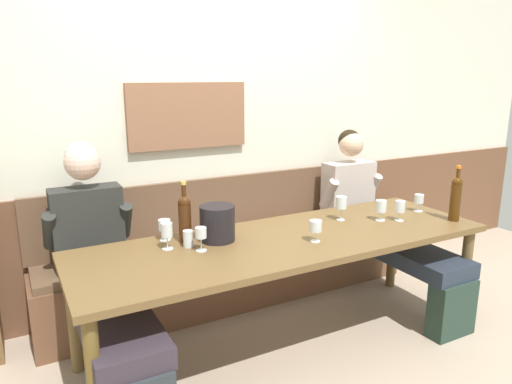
{
  "coord_description": "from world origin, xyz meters",
  "views": [
    {
      "loc": [
        -1.45,
        -2.19,
        1.69
      ],
      "look_at": [
        -0.04,
        0.44,
        0.95
      ],
      "focal_mm": 33.13,
      "sensor_mm": 36.0,
      "label": 1
    }
  ],
  "objects_px": {
    "wine_glass_mid_left": "(381,207)",
    "ice_bucket": "(217,223)",
    "wine_glass_right_end": "(400,208)",
    "wall_bench": "(237,265)",
    "wine_bottle_green_tall": "(185,217)",
    "water_tumbler_center": "(188,239)",
    "dining_table": "(287,249)",
    "person_center_right_seat": "(379,220)",
    "wine_bottle_clear_water": "(456,197)",
    "wine_glass_center_front": "(341,203)",
    "wine_glass_near_bucket": "(201,234)",
    "person_left_seat": "(101,267)",
    "wine_glass_left_end": "(419,200)",
    "wine_glass_by_bottle": "(167,231)",
    "wine_glass_center_rear": "(164,226)",
    "wine_glass_mid_right": "(316,227)"
  },
  "relations": [
    {
      "from": "wine_glass_near_bucket",
      "to": "person_center_right_seat",
      "type": "bearing_deg",
      "value": 9.8
    },
    {
      "from": "wine_glass_mid_left",
      "to": "wine_glass_center_rear",
      "type": "distance_m",
      "value": 1.44
    },
    {
      "from": "wine_glass_center_front",
      "to": "wine_bottle_clear_water",
      "type": "bearing_deg",
      "value": -28.7
    },
    {
      "from": "wine_glass_mid_left",
      "to": "wine_glass_right_end",
      "type": "bearing_deg",
      "value": -29.85
    },
    {
      "from": "wine_glass_right_end",
      "to": "wine_glass_left_end",
      "type": "distance_m",
      "value": 0.31
    },
    {
      "from": "dining_table",
      "to": "water_tumbler_center",
      "type": "xyz_separation_m",
      "value": [
        -0.59,
        0.14,
        0.12
      ]
    },
    {
      "from": "wine_glass_right_end",
      "to": "wine_glass_mid_right",
      "type": "bearing_deg",
      "value": -174.51
    },
    {
      "from": "wine_glass_left_end",
      "to": "water_tumbler_center",
      "type": "xyz_separation_m",
      "value": [
        -1.73,
        0.1,
        -0.04
      ]
    },
    {
      "from": "wall_bench",
      "to": "wine_glass_mid_right",
      "type": "xyz_separation_m",
      "value": [
        0.11,
        -0.85,
        0.54
      ]
    },
    {
      "from": "wine_glass_near_bucket",
      "to": "wine_glass_center_rear",
      "type": "distance_m",
      "value": 0.3
    },
    {
      "from": "wine_glass_mid_left",
      "to": "wine_glass_left_end",
      "type": "bearing_deg",
      "value": 5.67
    },
    {
      "from": "wall_bench",
      "to": "wine_glass_mid_right",
      "type": "bearing_deg",
      "value": -82.7
    },
    {
      "from": "wine_glass_right_end",
      "to": "person_left_seat",
      "type": "bearing_deg",
      "value": 168.33
    },
    {
      "from": "wine_bottle_green_tall",
      "to": "wine_glass_right_end",
      "type": "relative_size",
      "value": 2.64
    },
    {
      "from": "person_center_right_seat",
      "to": "wine_bottle_green_tall",
      "type": "relative_size",
      "value": 3.51
    },
    {
      "from": "wine_bottle_green_tall",
      "to": "wine_glass_near_bucket",
      "type": "bearing_deg",
      "value": -81.88
    },
    {
      "from": "person_left_seat",
      "to": "wine_glass_left_end",
      "type": "distance_m",
      "value": 2.22
    },
    {
      "from": "water_tumbler_center",
      "to": "wall_bench",
      "type": "bearing_deg",
      "value": 44.49
    },
    {
      "from": "person_left_seat",
      "to": "person_center_right_seat",
      "type": "height_order",
      "value": "person_left_seat"
    },
    {
      "from": "dining_table",
      "to": "wine_glass_right_end",
      "type": "bearing_deg",
      "value": -4.29
    },
    {
      "from": "wine_glass_left_end",
      "to": "wine_glass_mid_left",
      "type": "bearing_deg",
      "value": -174.33
    },
    {
      "from": "person_left_seat",
      "to": "person_center_right_seat",
      "type": "bearing_deg",
      "value": -0.35
    },
    {
      "from": "wine_glass_mid_right",
      "to": "wine_bottle_green_tall",
      "type": "bearing_deg",
      "value": 151.82
    },
    {
      "from": "person_center_right_seat",
      "to": "wine_bottle_green_tall",
      "type": "distance_m",
      "value": 1.63
    },
    {
      "from": "dining_table",
      "to": "person_center_right_seat",
      "type": "relative_size",
      "value": 2.0
    },
    {
      "from": "ice_bucket",
      "to": "wine_glass_mid_left",
      "type": "distance_m",
      "value": 1.14
    },
    {
      "from": "wine_bottle_clear_water",
      "to": "wine_glass_center_rear",
      "type": "xyz_separation_m",
      "value": [
        -1.85,
        0.55,
        -0.08
      ]
    },
    {
      "from": "wine_glass_mid_left",
      "to": "wine_glass_center_rear",
      "type": "bearing_deg",
      "value": 167.43
    },
    {
      "from": "person_left_seat",
      "to": "wine_glass_center_front",
      "type": "bearing_deg",
      "value": -7.04
    },
    {
      "from": "dining_table",
      "to": "water_tumbler_center",
      "type": "relative_size",
      "value": 26.37
    },
    {
      "from": "person_center_right_seat",
      "to": "ice_bucket",
      "type": "relative_size",
      "value": 6.03
    },
    {
      "from": "wine_glass_near_bucket",
      "to": "water_tumbler_center",
      "type": "bearing_deg",
      "value": 114.3
    },
    {
      "from": "wine_glass_left_end",
      "to": "wine_glass_center_front",
      "type": "bearing_deg",
      "value": 171.25
    },
    {
      "from": "person_center_right_seat",
      "to": "wine_glass_near_bucket",
      "type": "height_order",
      "value": "person_center_right_seat"
    },
    {
      "from": "wine_bottle_green_tall",
      "to": "water_tumbler_center",
      "type": "relative_size",
      "value": 3.75
    },
    {
      "from": "ice_bucket",
      "to": "wine_glass_center_front",
      "type": "relative_size",
      "value": 1.29
    },
    {
      "from": "wine_glass_center_rear",
      "to": "person_center_right_seat",
      "type": "bearing_deg",
      "value": 0.06
    },
    {
      "from": "wine_glass_near_bucket",
      "to": "water_tumbler_center",
      "type": "relative_size",
      "value": 1.41
    },
    {
      "from": "wine_glass_mid_left",
      "to": "ice_bucket",
      "type": "bearing_deg",
      "value": 171.89
    },
    {
      "from": "wine_bottle_clear_water",
      "to": "ice_bucket",
      "type": "bearing_deg",
      "value": 165.97
    },
    {
      "from": "dining_table",
      "to": "person_left_seat",
      "type": "relative_size",
      "value": 1.99
    },
    {
      "from": "wine_glass_center_front",
      "to": "water_tumbler_center",
      "type": "bearing_deg",
      "value": 179.86
    },
    {
      "from": "wall_bench",
      "to": "wine_glass_by_bottle",
      "type": "distance_m",
      "value": 1.05
    },
    {
      "from": "dining_table",
      "to": "water_tumbler_center",
      "type": "distance_m",
      "value": 0.61
    },
    {
      "from": "wine_glass_near_bucket",
      "to": "wine_glass_mid_right",
      "type": "height_order",
      "value": "wine_glass_near_bucket"
    },
    {
      "from": "wine_glass_right_end",
      "to": "wine_bottle_green_tall",
      "type": "bearing_deg",
      "value": 168.37
    },
    {
      "from": "wine_bottle_green_tall",
      "to": "water_tumbler_center",
      "type": "height_order",
      "value": "wine_bottle_green_tall"
    },
    {
      "from": "wine_glass_right_end",
      "to": "wine_glass_mid_right",
      "type": "relative_size",
      "value": 1.06
    },
    {
      "from": "dining_table",
      "to": "wine_glass_center_front",
      "type": "xyz_separation_m",
      "value": [
        0.51,
        0.14,
        0.19
      ]
    },
    {
      "from": "wine_glass_right_end",
      "to": "wall_bench",
      "type": "bearing_deg",
      "value": 137.54
    }
  ]
}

